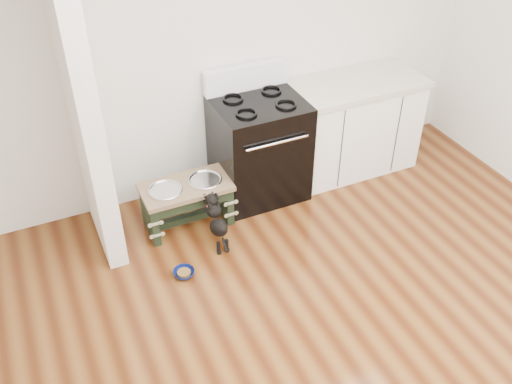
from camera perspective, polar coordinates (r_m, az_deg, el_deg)
name	(u,v)px	position (r m, az deg, el deg)	size (l,w,h in m)	color
ground	(364,382)	(3.93, 10.76, -18.15)	(5.00, 5.00, 0.00)	#441E0C
room_shell	(403,177)	(2.79, 14.50, 1.43)	(5.00, 5.00, 5.00)	silver
partition_wall	(79,91)	(4.25, -17.30, 9.58)	(0.15, 0.80, 2.70)	silver
oven_range	(259,147)	(5.05, 0.30, 4.52)	(0.76, 0.69, 1.14)	black
cabinet_run	(352,125)	(5.51, 9.57, 6.61)	(1.24, 0.64, 0.91)	white
dog_feeder	(187,197)	(4.80, -6.94, -0.49)	(0.74, 0.40, 0.42)	black
puppy	(217,220)	(4.60, -3.95, -2.85)	(0.13, 0.38, 0.45)	black
floor_bowl	(184,273)	(4.50, -7.22, -8.05)	(0.20, 0.20, 0.05)	#0B1750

